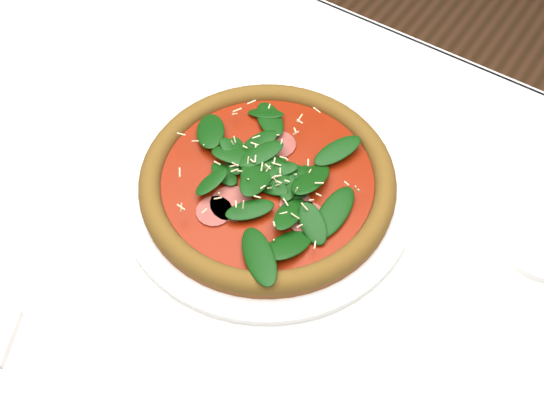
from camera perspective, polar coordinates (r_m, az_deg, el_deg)
The scene contains 4 objects.
ground at distance 1.47m, azimuth -1.83°, elevation -16.28°, with size 6.00×6.00×0.00m, color brown.
dining_table at distance 0.88m, azimuth -2.94°, elevation -2.62°, with size 1.21×0.81×0.75m.
plate at distance 0.79m, azimuth -0.41°, elevation 1.61°, with size 0.38×0.38×0.02m.
pizza at distance 0.77m, azimuth -0.42°, elevation 2.57°, with size 0.40×0.40×0.04m.
Camera 1 is at (0.30, -0.36, 1.39)m, focal length 40.00 mm.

